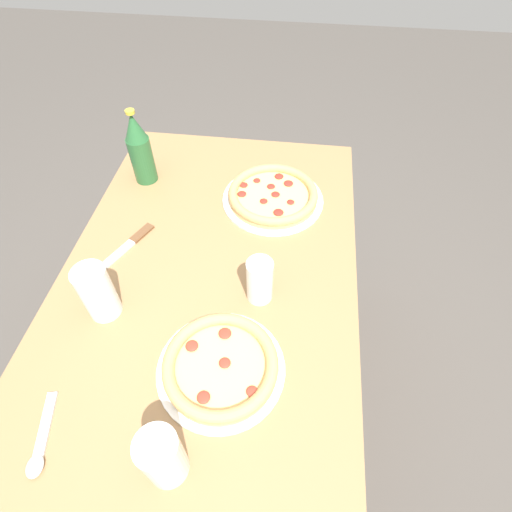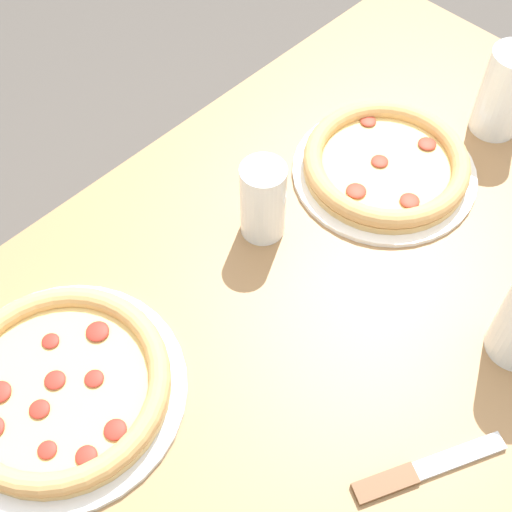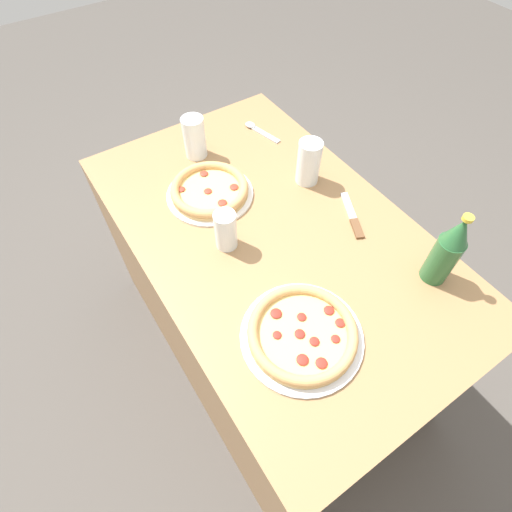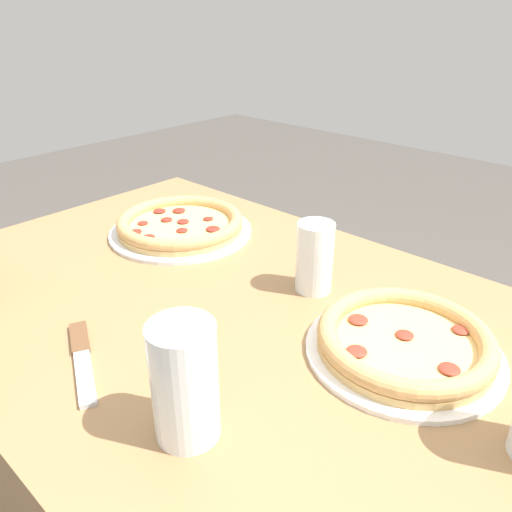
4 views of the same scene
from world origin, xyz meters
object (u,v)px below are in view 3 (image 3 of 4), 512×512
spoon (257,129)px  glass_red_wine (195,139)px  glass_mango_juice (308,164)px  beer_bottle (448,251)px  pizza_pepperoni (302,333)px  knife (353,217)px  pizza_veggie (210,190)px  glass_orange_juice (226,231)px

spoon → glass_red_wine: bearing=89.9°
glass_mango_juice → beer_bottle: beer_bottle is taller
pizza_pepperoni → knife: (0.23, -0.38, -0.02)m
pizza_pepperoni → glass_red_wine: (0.77, -0.12, 0.05)m
pizza_veggie → beer_bottle: (-0.62, -0.36, 0.09)m
pizza_pepperoni → glass_orange_juice: bearing=0.5°
glass_red_wine → pizza_veggie: bearing=163.4°
pizza_pepperoni → glass_mango_juice: 0.58m
glass_orange_juice → knife: 0.40m
pizza_veggie → pizza_pepperoni: bearing=174.3°
glass_mango_juice → glass_orange_juice: glass_mango_juice is taller
beer_bottle → glass_red_wine: bearing=20.1°
beer_bottle → knife: bearing=8.0°
pizza_veggie → spoon: bearing=-57.3°
pizza_veggie → knife: (-0.33, -0.32, -0.02)m
glass_red_wine → glass_mango_juice: bearing=-142.4°
pizza_veggie → knife: bearing=-135.9°
pizza_pepperoni → spoon: 0.85m
knife → spoon: (0.53, 0.00, 0.00)m
pizza_pepperoni → glass_orange_juice: (0.36, 0.00, 0.04)m
glass_mango_juice → spoon: bearing=-1.9°
beer_bottle → glass_orange_juice: bearing=45.7°
glass_mango_juice → beer_bottle: bearing=-173.8°
pizza_pepperoni → pizza_veggie: bearing=-5.7°
pizza_veggie → beer_bottle: 0.72m
pizza_veggie → spoon: 0.38m
knife → spoon: spoon is taller
pizza_pepperoni → knife: pizza_pepperoni is taller
pizza_veggie → glass_red_wine: bearing=-16.6°
knife → spoon: size_ratio=1.10×
beer_bottle → spoon: beer_bottle is taller
glass_mango_juice → spoon: size_ratio=0.91×
glass_mango_juice → glass_orange_juice: (-0.09, 0.37, -0.01)m
pizza_pepperoni → glass_red_wine: size_ratio=2.12×
knife → glass_mango_juice: bearing=3.8°
glass_red_wine → knife: (-0.53, -0.26, -0.06)m
glass_red_wine → glass_mango_juice: (-0.32, -0.25, 0.00)m
beer_bottle → spoon: bearing=3.1°
glass_mango_juice → glass_orange_juice: bearing=103.9°
beer_bottle → knife: beer_bottle is taller
glass_red_wine → beer_bottle: (-0.82, -0.30, 0.05)m
glass_mango_juice → spoon: glass_mango_juice is taller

